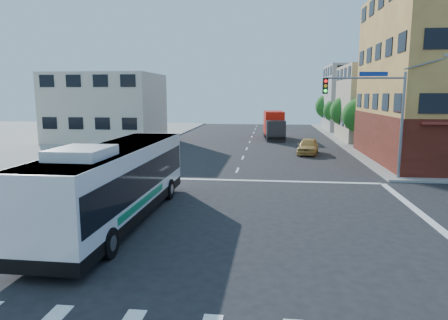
# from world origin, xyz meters

# --- Properties ---
(ground) EXTENTS (120.00, 120.00, 0.00)m
(ground) POSITION_xyz_m (0.00, 0.00, 0.00)
(ground) COLOR black
(ground) RESTS_ON ground
(building_east_near) EXTENTS (12.06, 10.06, 9.00)m
(building_east_near) POSITION_xyz_m (16.98, 33.98, 4.51)
(building_east_near) COLOR tan
(building_east_near) RESTS_ON ground
(building_east_far) EXTENTS (12.06, 10.06, 10.00)m
(building_east_far) POSITION_xyz_m (16.98, 47.98, 5.01)
(building_east_far) COLOR #A2A29D
(building_east_far) RESTS_ON ground
(building_west) EXTENTS (12.06, 10.06, 8.00)m
(building_west) POSITION_xyz_m (-17.02, 29.98, 4.01)
(building_west) COLOR beige
(building_west) RESTS_ON ground
(signal_mast_ne) EXTENTS (7.91, 1.13, 8.07)m
(signal_mast_ne) POSITION_xyz_m (9.08, 10.62, 4.98)
(signal_mast_ne) COLOR gray
(signal_mast_ne) RESTS_ON ground
(street_tree_a) EXTENTS (3.60, 3.60, 5.53)m
(street_tree_a) POSITION_xyz_m (11.90, 27.92, 3.59)
(street_tree_a) COLOR #352613
(street_tree_a) RESTS_ON ground
(street_tree_b) EXTENTS (3.80, 3.80, 5.79)m
(street_tree_b) POSITION_xyz_m (11.90, 35.92, 3.75)
(street_tree_b) COLOR #352613
(street_tree_b) RESTS_ON ground
(street_tree_c) EXTENTS (3.40, 3.40, 5.29)m
(street_tree_c) POSITION_xyz_m (11.90, 43.92, 3.46)
(street_tree_c) COLOR #352613
(street_tree_c) RESTS_ON ground
(street_tree_d) EXTENTS (4.00, 4.00, 6.03)m
(street_tree_d) POSITION_xyz_m (11.90, 51.92, 3.88)
(street_tree_d) COLOR #352613
(street_tree_d) RESTS_ON ground
(transit_bus) EXTENTS (2.90, 12.52, 3.70)m
(transit_bus) POSITION_xyz_m (-4.27, 0.38, 1.81)
(transit_bus) COLOR black
(transit_bus) RESTS_ON ground
(box_truck) EXTENTS (2.75, 7.82, 3.46)m
(box_truck) POSITION_xyz_m (2.88, 34.69, 1.68)
(box_truck) COLOR #242328
(box_truck) RESTS_ON ground
(parked_car) EXTENTS (2.54, 4.68, 1.51)m
(parked_car) POSITION_xyz_m (5.97, 21.96, 0.76)
(parked_car) COLOR gold
(parked_car) RESTS_ON ground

